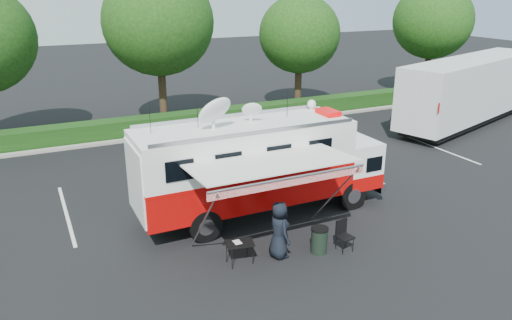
{
  "coord_description": "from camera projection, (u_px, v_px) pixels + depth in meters",
  "views": [
    {
      "loc": [
        -7.35,
        -14.91,
        7.93
      ],
      "look_at": [
        0.0,
        0.5,
        1.9
      ],
      "focal_mm": 35.0,
      "sensor_mm": 36.0,
      "label": 1
    }
  ],
  "objects": [
    {
      "name": "semi_trailer",
      "position": [
        471.0,
        90.0,
        29.39
      ],
      "size": [
        12.82,
        6.38,
        3.89
      ],
      "color": "silver",
      "rests_on": "ground_plane"
    },
    {
      "name": "person",
      "position": [
        279.0,
        256.0,
        15.39
      ],
      "size": [
        0.6,
        0.9,
        1.82
      ],
      "primitive_type": "imported",
      "rotation": [
        0.0,
        0.0,
        1.6
      ],
      "color": "black",
      "rests_on": "ground_plane"
    },
    {
      "name": "command_truck",
      "position": [
        260.0,
        165.0,
        17.66
      ],
      "size": [
        9.12,
        2.51,
        4.38
      ],
      "color": "black",
      "rests_on": "ground_plane"
    },
    {
      "name": "ground_plane",
      "position": [
        262.0,
        213.0,
        18.32
      ],
      "size": [
        120.0,
        120.0,
        0.0
      ],
      "primitive_type": "plane",
      "color": "black",
      "rests_on": "ground"
    },
    {
      "name": "back_border",
      "position": [
        180.0,
        39.0,
        28.1
      ],
      "size": [
        60.0,
        6.14,
        8.87
      ],
      "color": "#9E998E",
      "rests_on": "ground_plane"
    },
    {
      "name": "stall_lines",
      "position": [
        219.0,
        187.0,
        20.66
      ],
      "size": [
        24.12,
        5.5,
        0.01
      ],
      "color": "silver",
      "rests_on": "ground_plane"
    },
    {
      "name": "folding_table",
      "position": [
        240.0,
        244.0,
        14.8
      ],
      "size": [
        0.92,
        0.73,
        0.7
      ],
      "color": "black",
      "rests_on": "ground_plane"
    },
    {
      "name": "awning",
      "position": [
        274.0,
        167.0,
        14.8
      ],
      "size": [
        4.98,
        2.58,
        3.01
      ],
      "color": "silver",
      "rests_on": "ground_plane"
    },
    {
      "name": "folding_chair",
      "position": [
        343.0,
        232.0,
        15.64
      ],
      "size": [
        0.54,
        0.57,
        0.99
      ],
      "color": "black",
      "rests_on": "ground_plane"
    },
    {
      "name": "trash_bin",
      "position": [
        319.0,
        240.0,
        15.5
      ],
      "size": [
        0.56,
        0.56,
        0.83
      ],
      "color": "black",
      "rests_on": "ground_plane"
    }
  ]
}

